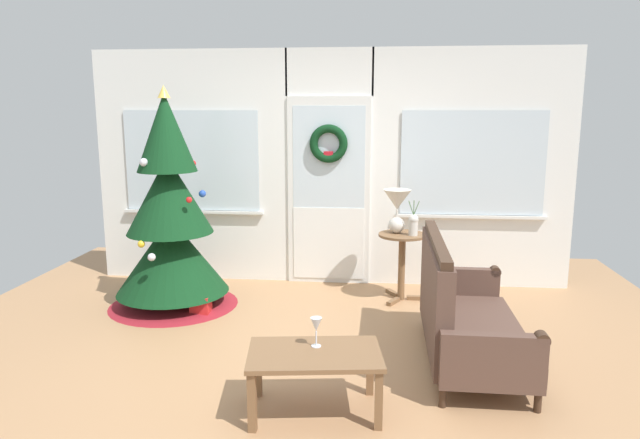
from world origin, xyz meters
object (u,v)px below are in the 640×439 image
Objects in this scene: side_table at (402,253)px; wine_glass at (316,326)px; christmas_tree at (170,226)px; gift_box at (201,305)px; coffee_table at (315,361)px; table_lamp at (397,205)px; flower_vase at (413,224)px; settee_sofa at (460,313)px.

wine_glass is (-0.64, -2.21, 0.06)m from side_table.
side_table is at bearing 73.89° from wine_glass.
wine_glass is at bearing -48.51° from christmas_tree.
side_table is 3.86× the size of gift_box.
christmas_tree reaches higher than coffee_table.
table_lamp is 2.26× the size of wine_glass.
gift_box is at bearing -160.41° from table_lamp.
gift_box is at bearing -162.06° from side_table.
flower_vase is 2.20m from gift_box.
gift_box is at bearing 128.52° from wine_glass.
settee_sofa is 3.73× the size of table_lamp.
table_lamp is (-0.44, 1.44, 0.59)m from settee_sofa.
coffee_table is (-0.64, -2.30, -0.14)m from side_table.
table_lamp is 2.48× the size of gift_box.
flower_vase is at bearing -32.01° from table_lamp.
settee_sofa is (2.63, -1.02, -0.42)m from christmas_tree.
settee_sofa is 1.46m from side_table.
settee_sofa reaches higher than gift_box.
table_lamp is at bearing 19.59° from gift_box.
side_table is (2.25, 0.38, -0.31)m from christmas_tree.
flower_vase is at bearing 71.73° from coffee_table.
gift_box is at bearing 127.02° from coffee_table.
side_table reaches higher than coffee_table.
gift_box is (-1.27, 1.59, -0.46)m from wine_glass.
table_lamp is at bearing 76.10° from coffee_table.
christmas_tree is at bearing -170.30° from side_table.
settee_sofa is at bearing 38.32° from wine_glass.
flower_vase is (2.35, 0.32, 0.00)m from christmas_tree.
christmas_tree is 2.37× the size of coffee_table.
side_table is 0.34m from flower_vase.
gift_box is (-1.27, 1.68, -0.26)m from coffee_table.
wine_glass is (-0.74, -2.15, -0.25)m from flower_vase.
table_lamp reaches higher than side_table.
gift_box is at bearing -33.83° from christmas_tree.
coffee_table is (-0.58, -2.34, -0.62)m from table_lamp.
table_lamp is at bearing 146.31° from side_table.
coffee_table is (1.61, -1.91, -0.45)m from christmas_tree.
settee_sofa is at bearing -21.13° from christmas_tree.
settee_sofa is 1.31m from wine_glass.
side_table is 0.49m from table_lamp.
settee_sofa is at bearing -72.96° from table_lamp.
christmas_tree is 10.94× the size of wine_glass.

